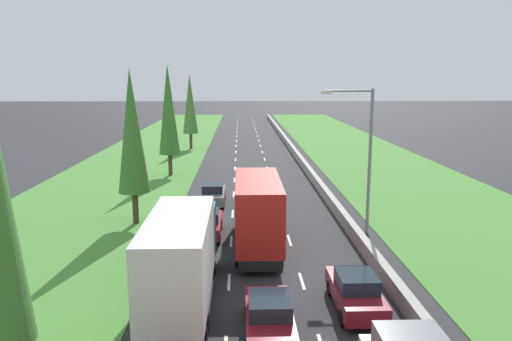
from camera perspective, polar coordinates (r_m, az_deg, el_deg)
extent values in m
plane|color=#28282B|center=(61.86, -0.75, 1.75)|extent=(300.00, 300.00, 0.00)
cube|color=#478433|center=(62.90, -12.35, 1.67)|extent=(14.00, 140.00, 0.04)
cube|color=#478433|center=(63.77, 12.26, 1.79)|extent=(14.00, 140.00, 0.04)
cube|color=#9E9B93|center=(62.17, 4.51, 2.16)|extent=(0.44, 120.00, 0.85)
cube|color=white|center=(24.10, -3.16, -12.79)|extent=(0.14, 2.00, 0.01)
cube|color=white|center=(29.70, -2.90, -8.18)|extent=(0.14, 2.00, 0.01)
cube|color=white|center=(35.43, -2.73, -5.04)|extent=(0.14, 2.00, 0.01)
cube|color=white|center=(41.24, -2.61, -2.78)|extent=(0.14, 2.00, 0.01)
cube|color=white|center=(47.09, -2.52, -1.09)|extent=(0.14, 2.00, 0.01)
cube|color=white|center=(52.98, -2.45, 0.24)|extent=(0.14, 2.00, 0.01)
cube|color=white|center=(58.89, -2.39, 1.29)|extent=(0.14, 2.00, 0.01)
cube|color=white|center=(64.82, -2.35, 2.16)|extent=(0.14, 2.00, 0.01)
cube|color=white|center=(70.76, -2.31, 2.88)|extent=(0.14, 2.00, 0.01)
cube|color=white|center=(76.71, -2.28, 3.49)|extent=(0.14, 2.00, 0.01)
cube|color=white|center=(82.66, -2.25, 4.01)|extent=(0.14, 2.00, 0.01)
cube|color=white|center=(88.63, -2.23, 4.46)|extent=(0.14, 2.00, 0.01)
cube|color=white|center=(94.59, -2.21, 4.85)|extent=(0.14, 2.00, 0.01)
cube|color=white|center=(100.56, -2.19, 5.20)|extent=(0.14, 2.00, 0.01)
cube|color=white|center=(106.54, -2.17, 5.50)|extent=(0.14, 2.00, 0.01)
cube|color=white|center=(112.51, -2.16, 5.78)|extent=(0.14, 2.00, 0.01)
cube|color=white|center=(118.49, -2.14, 6.03)|extent=(0.14, 2.00, 0.01)
cube|color=white|center=(24.27, 5.34, -12.65)|extent=(0.14, 2.00, 0.01)
cube|color=white|center=(29.84, 3.90, -8.10)|extent=(0.14, 2.00, 0.01)
cube|color=white|center=(35.55, 2.94, -4.99)|extent=(0.14, 2.00, 0.01)
cube|color=white|center=(41.34, 2.25, -2.75)|extent=(0.14, 2.00, 0.01)
cube|color=white|center=(47.18, 1.73, -1.06)|extent=(0.14, 2.00, 0.01)
cube|color=white|center=(53.06, 1.33, 0.26)|extent=(0.14, 2.00, 0.01)
cube|color=white|center=(58.96, 1.01, 1.31)|extent=(0.14, 2.00, 0.01)
cube|color=white|center=(64.88, 0.75, 2.17)|extent=(0.14, 2.00, 0.01)
cube|color=white|center=(70.82, 0.53, 2.89)|extent=(0.14, 2.00, 0.01)
cube|color=white|center=(76.76, 0.34, 3.50)|extent=(0.14, 2.00, 0.01)
cube|color=white|center=(82.71, 0.18, 4.02)|extent=(0.14, 2.00, 0.01)
cube|color=white|center=(88.67, 0.04, 4.47)|extent=(0.14, 2.00, 0.01)
cube|color=white|center=(94.64, -0.08, 4.86)|extent=(0.14, 2.00, 0.01)
cube|color=white|center=(100.60, -0.18, 5.21)|extent=(0.14, 2.00, 0.01)
cube|color=white|center=(106.58, -0.28, 5.51)|extent=(0.14, 2.00, 0.01)
cube|color=white|center=(112.55, -0.36, 5.79)|extent=(0.14, 2.00, 0.01)
cube|color=white|center=(118.53, -0.44, 6.03)|extent=(0.14, 2.00, 0.01)
cube|color=maroon|center=(19.25, 1.54, -16.92)|extent=(1.76, 4.50, 0.72)
cube|color=#19232D|center=(18.82, 1.58, -15.35)|extent=(1.56, 1.90, 0.60)
cylinder|color=black|center=(20.63, -1.01, -16.05)|extent=(0.22, 0.64, 0.64)
cylinder|color=black|center=(20.71, 3.60, -15.96)|extent=(0.22, 0.64, 0.64)
cube|color=black|center=(21.94, -8.43, -13.65)|extent=(2.20, 9.40, 0.56)
cube|color=teal|center=(24.74, -7.59, -6.99)|extent=(2.40, 2.20, 2.50)
cube|color=silver|center=(20.20, -8.94, -9.94)|extent=(2.44, 7.20, 3.30)
cylinder|color=black|center=(25.21, -10.14, -11.09)|extent=(0.22, 0.64, 0.64)
cylinder|color=black|center=(24.99, -4.95, -11.16)|extent=(0.22, 0.64, 0.64)
cylinder|color=black|center=(20.29, -12.41, -16.80)|extent=(0.22, 0.64, 0.64)
cylinder|color=black|center=(20.01, -5.81, -17.00)|extent=(0.22, 0.64, 0.64)
cylinder|color=black|center=(19.36, -13.02, -18.26)|extent=(0.22, 0.64, 0.64)
cylinder|color=black|center=(19.07, -6.04, -18.51)|extent=(0.22, 0.64, 0.64)
cube|color=maroon|center=(21.64, 11.45, -13.88)|extent=(1.76, 4.50, 0.72)
cube|color=#19232D|center=(21.24, 11.61, -12.43)|extent=(1.56, 1.90, 0.60)
cylinder|color=black|center=(22.87, 8.59, -13.38)|extent=(0.22, 0.64, 0.64)
cylinder|color=black|center=(23.21, 12.58, -13.16)|extent=(0.22, 0.64, 0.64)
cylinder|color=black|center=(20.41, 10.05, -16.54)|extent=(0.22, 0.64, 0.64)
cylinder|color=black|center=(20.78, 14.55, -16.21)|extent=(0.22, 0.64, 0.64)
cube|color=red|center=(30.55, -5.77, -6.35)|extent=(1.76, 4.50, 0.72)
cube|color=#19232D|center=(30.22, -5.81, -5.24)|extent=(1.56, 1.90, 0.60)
cylinder|color=black|center=(32.05, -7.02, -6.23)|extent=(0.22, 0.64, 0.64)
cylinder|color=black|center=(31.95, -4.15, -6.23)|extent=(0.22, 0.64, 0.64)
cylinder|color=black|center=(29.41, -7.50, -7.81)|extent=(0.22, 0.64, 0.64)
cylinder|color=black|center=(29.29, -4.36, -7.82)|extent=(0.22, 0.64, 0.64)
cube|color=slate|center=(38.01, -5.01, -2.93)|extent=(1.76, 4.50, 0.72)
cube|color=#19232D|center=(37.72, -5.04, -2.01)|extent=(1.56, 1.90, 0.60)
cylinder|color=black|center=(39.50, -6.05, -2.97)|extent=(0.22, 0.64, 0.64)
cylinder|color=black|center=(39.42, -3.73, -2.96)|extent=(0.22, 0.64, 0.64)
cylinder|color=black|center=(36.80, -6.36, -3.99)|extent=(0.22, 0.64, 0.64)
cylinder|color=black|center=(36.71, -3.87, -3.99)|extent=(0.22, 0.64, 0.64)
cube|color=black|center=(28.67, 0.14, -7.61)|extent=(2.20, 9.40, 0.56)
cube|color=black|center=(31.71, -0.09, -2.94)|extent=(2.40, 2.20, 2.50)
cube|color=#B21E19|center=(27.06, 0.22, -4.46)|extent=(2.44, 7.20, 3.30)
cylinder|color=black|center=(31.89, -2.10, -6.25)|extent=(0.22, 0.64, 0.64)
cylinder|color=black|center=(31.95, 1.95, -6.21)|extent=(0.22, 0.64, 0.64)
cylinder|color=black|center=(26.69, -2.14, -9.67)|extent=(0.22, 0.64, 0.64)
cylinder|color=black|center=(26.77, 2.73, -9.61)|extent=(0.22, 0.64, 0.64)
cylinder|color=black|center=(25.68, -2.15, -10.51)|extent=(0.22, 0.64, 0.64)
cylinder|color=black|center=(25.76, 2.92, -10.45)|extent=(0.22, 0.64, 0.64)
cube|color=yellow|center=(38.25, 0.17, -2.78)|extent=(1.68, 3.90, 0.76)
cube|color=#19232D|center=(37.80, 0.19, -1.85)|extent=(1.52, 1.60, 0.64)
cylinder|color=black|center=(39.49, -1.00, -2.91)|extent=(0.22, 0.64, 0.64)
cylinder|color=black|center=(39.54, 1.21, -2.90)|extent=(0.22, 0.64, 0.64)
cylinder|color=black|center=(37.14, -0.94, -3.79)|extent=(0.22, 0.64, 0.64)
cylinder|color=black|center=(37.20, 1.41, -3.77)|extent=(0.22, 0.64, 0.64)
cylinder|color=#4C3823|center=(33.74, -13.82, -4.23)|extent=(0.39, 0.39, 2.20)
cone|color=#3D752D|center=(32.82, -14.22, 4.48)|extent=(2.06, 2.06, 8.08)
cylinder|color=#4C3823|center=(49.69, -9.92, 0.67)|extent=(0.40, 0.40, 2.20)
cone|color=#3D752D|center=(49.05, -10.13, 7.02)|extent=(2.08, 2.08, 8.81)
cylinder|color=#4C3823|center=(67.96, -7.57, 3.40)|extent=(0.39, 0.39, 2.20)
cone|color=#4C7F38|center=(67.51, -7.67, 7.69)|extent=(2.05, 2.05, 7.99)
cylinder|color=gray|center=(30.88, 13.07, 0.90)|extent=(0.20, 0.20, 9.00)
cylinder|color=gray|center=(30.13, 10.81, 9.07)|extent=(2.80, 0.12, 0.12)
cube|color=silver|center=(29.86, 8.15, 8.94)|extent=(0.60, 0.28, 0.20)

